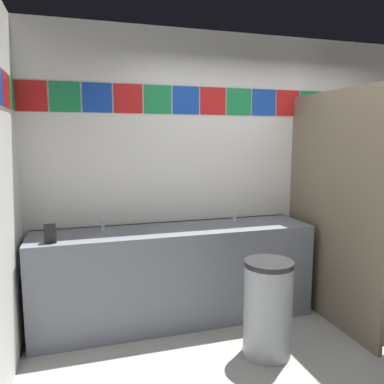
% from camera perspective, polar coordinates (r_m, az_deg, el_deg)
% --- Properties ---
extents(ground_plane, '(9.74, 9.74, 0.00)m').
position_cam_1_polar(ground_plane, '(3.22, 20.79, -24.59)').
color(ground_plane, '#9E9E99').
extents(wall_back, '(4.43, 0.09, 2.73)m').
position_cam_1_polar(wall_back, '(4.07, 8.36, 3.22)').
color(wall_back, white).
rests_on(wall_back, ground_plane).
extents(vanity_counter, '(2.56, 0.59, 0.89)m').
position_cam_1_polar(vanity_counter, '(3.67, -2.50, -12.03)').
color(vanity_counter, slate).
rests_on(vanity_counter, ground_plane).
extents(faucet_left, '(0.04, 0.10, 0.14)m').
position_cam_1_polar(faucet_left, '(3.52, -13.11, -4.83)').
color(faucet_left, silver).
rests_on(faucet_left, vanity_counter).
extents(faucet_right, '(0.04, 0.10, 0.14)m').
position_cam_1_polar(faucet_right, '(3.82, 6.49, -3.66)').
color(faucet_right, silver).
rests_on(faucet_right, vanity_counter).
extents(soap_dispenser, '(0.09, 0.09, 0.16)m').
position_cam_1_polar(soap_dispenser, '(3.26, -20.30, -5.69)').
color(soap_dispenser, black).
rests_on(soap_dispenser, vanity_counter).
extents(stall_divider, '(0.92, 1.38, 2.13)m').
position_cam_1_polar(stall_divider, '(3.66, 24.49, -2.83)').
color(stall_divider, '#726651').
rests_on(stall_divider, ground_plane).
extents(toilet, '(0.39, 0.49, 0.74)m').
position_cam_1_polar(toilet, '(4.49, 22.79, -10.83)').
color(toilet, white).
rests_on(toilet, ground_plane).
extents(trash_bin, '(0.38, 0.38, 0.77)m').
position_cam_1_polar(trash_bin, '(3.21, 11.18, -16.54)').
color(trash_bin, '#999EA3').
rests_on(trash_bin, ground_plane).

